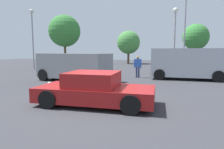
% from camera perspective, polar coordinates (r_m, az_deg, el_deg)
% --- Properties ---
extents(ground_plane, '(80.00, 80.00, 0.00)m').
position_cam_1_polar(ground_plane, '(7.38, -5.22, -8.57)').
color(ground_plane, '#38383D').
extents(sedan_foreground, '(4.37, 2.19, 1.21)m').
position_cam_1_polar(sedan_foreground, '(7.13, -5.10, -4.49)').
color(sedan_foreground, maroon).
rests_on(sedan_foreground, ground_plane).
extents(dog, '(0.61, 0.29, 0.45)m').
position_cam_1_polar(dog, '(10.11, -17.08, -3.01)').
color(dog, white).
rests_on(dog, ground_plane).
extents(van_white, '(4.93, 2.34, 2.18)m').
position_cam_1_polar(van_white, '(14.71, 21.30, 3.26)').
color(van_white, '#B2B7C1').
rests_on(van_white, ground_plane).
extents(suv_dark, '(5.13, 2.79, 1.84)m').
position_cam_1_polar(suv_dark, '(13.17, -11.23, 2.54)').
color(suv_dark, gray).
rests_on(suv_dark, ground_plane).
extents(pedestrian, '(0.55, 0.34, 1.64)m').
position_cam_1_polar(pedestrian, '(14.74, 7.63, 2.86)').
color(pedestrian, navy).
rests_on(pedestrian, ground_plane).
extents(light_post_near, '(0.44, 0.44, 6.56)m').
position_cam_1_polar(light_post_near, '(23.40, -22.51, 12.30)').
color(light_post_near, gray).
rests_on(light_post_near, ground_plane).
extents(light_post_mid, '(0.44, 0.44, 7.07)m').
position_cam_1_polar(light_post_mid, '(19.11, 20.81, 14.65)').
color(light_post_mid, gray).
rests_on(light_post_mid, ground_plane).
extents(light_post_far, '(0.44, 0.44, 5.71)m').
position_cam_1_polar(light_post_far, '(17.89, 18.10, 12.76)').
color(light_post_far, gray).
rests_on(light_post_far, ground_plane).
extents(tree_back_left, '(4.01, 4.01, 6.61)m').
position_cam_1_polar(tree_back_left, '(25.85, -13.86, 12.36)').
color(tree_back_left, brown).
rests_on(tree_back_left, ground_plane).
extents(tree_back_center, '(3.81, 3.81, 5.44)m').
position_cam_1_polar(tree_back_center, '(32.58, 4.90, 9.43)').
color(tree_back_center, brown).
rests_on(tree_back_center, ground_plane).
extents(tree_back_right, '(3.36, 3.36, 5.58)m').
position_cam_1_polar(tree_back_right, '(27.83, 23.50, 10.10)').
color(tree_back_right, brown).
rests_on(tree_back_right, ground_plane).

